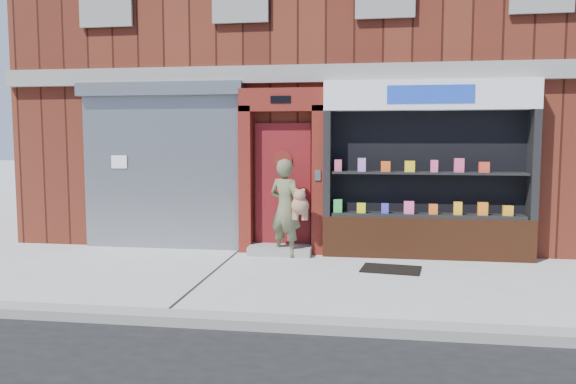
# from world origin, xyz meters

# --- Properties ---
(ground) EXTENTS (80.00, 80.00, 0.00)m
(ground) POSITION_xyz_m (0.00, 0.00, 0.00)
(ground) COLOR #9E9E99
(ground) RESTS_ON ground
(curb) EXTENTS (60.00, 0.30, 0.12)m
(curb) POSITION_xyz_m (0.00, -2.15, 0.06)
(curb) COLOR gray
(curb) RESTS_ON ground
(building) EXTENTS (12.00, 8.16, 8.00)m
(building) POSITION_xyz_m (-0.00, 5.99, 4.00)
(building) COLOR #4D1B11
(building) RESTS_ON ground
(shutter_bay) EXTENTS (3.10, 0.30, 3.04)m
(shutter_bay) POSITION_xyz_m (-3.00, 1.93, 1.72)
(shutter_bay) COLOR gray
(shutter_bay) RESTS_ON ground
(red_door_bay) EXTENTS (1.52, 0.58, 2.90)m
(red_door_bay) POSITION_xyz_m (-0.75, 1.86, 1.46)
(red_door_bay) COLOR #54140E
(red_door_bay) RESTS_ON ground
(pharmacy_bay) EXTENTS (3.50, 0.41, 3.00)m
(pharmacy_bay) POSITION_xyz_m (1.75, 1.81, 1.37)
(pharmacy_bay) COLOR #512713
(pharmacy_bay) RESTS_ON ground
(woman) EXTENTS (0.78, 0.63, 1.68)m
(woman) POSITION_xyz_m (-0.61, 1.54, 0.85)
(woman) COLOR #5A5F3E
(woman) RESTS_ON ground
(doormat) EXTENTS (0.97, 0.75, 0.02)m
(doormat) POSITION_xyz_m (1.14, 0.79, 0.01)
(doormat) COLOR black
(doormat) RESTS_ON ground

